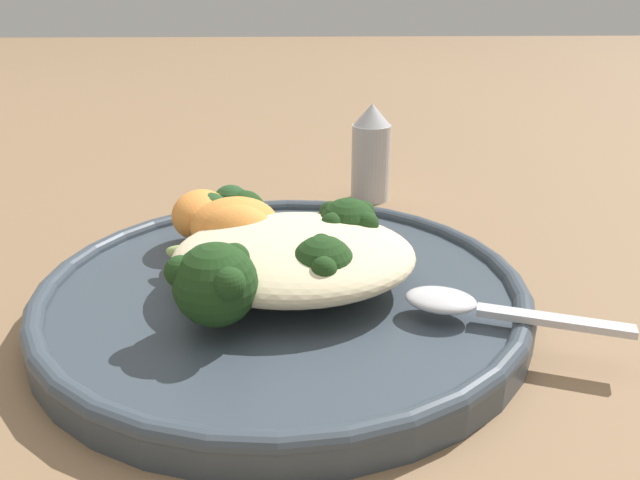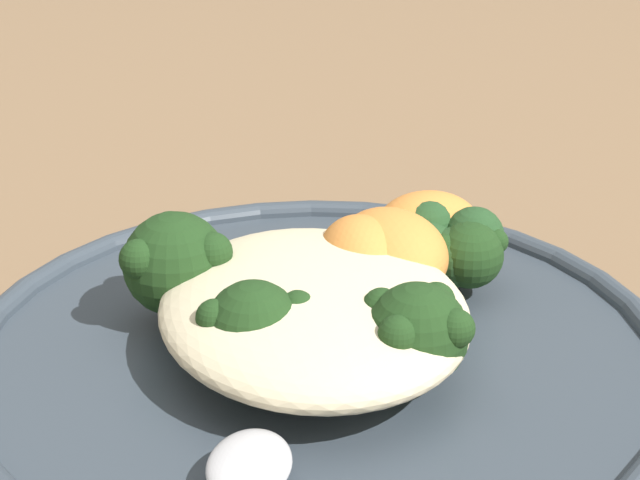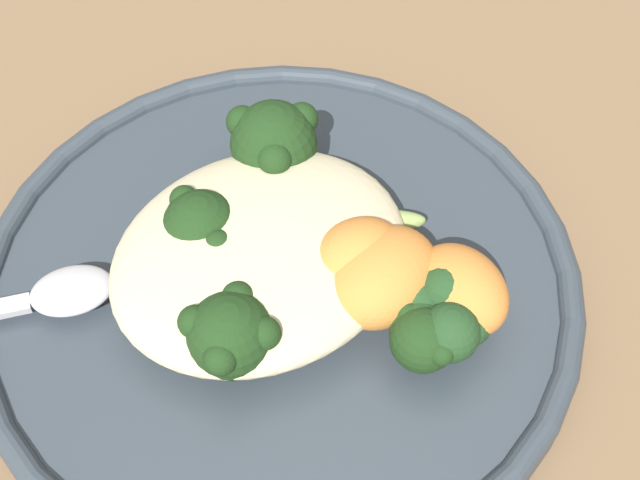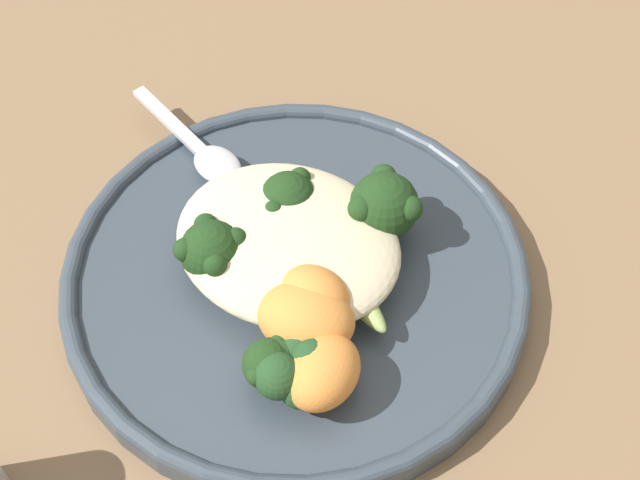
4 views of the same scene
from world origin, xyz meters
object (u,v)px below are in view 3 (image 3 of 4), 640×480
at_px(broccoli_stalk_1, 246,228).
at_px(sweet_potato_chunk_1, 460,290).
at_px(broccoli_stalk_3, 396,299).
at_px(kale_tuft, 439,315).
at_px(plate, 273,287).
at_px(broccoli_stalk_2, 247,322).
at_px(sweet_potato_chunk_2, 358,258).
at_px(broccoli_stalk_0, 283,154).
at_px(spoon, 43,297).
at_px(quinoa_mound, 260,255).
at_px(sweet_potato_chunk_0, 383,277).

relative_size(broccoli_stalk_1, sweet_potato_chunk_1, 2.41).
xyz_separation_m(broccoli_stalk_3, kale_tuft, (-0.01, 0.02, 0.00)).
height_order(sweet_potato_chunk_1, kale_tuft, same).
relative_size(plate, broccoli_stalk_3, 2.31).
xyz_separation_m(broccoli_stalk_2, kale_tuft, (-0.07, 0.04, -0.00)).
bearing_deg(sweet_potato_chunk_2, kale_tuft, 105.90).
distance_m(broccoli_stalk_0, spoon, 0.13).
bearing_deg(quinoa_mound, sweet_potato_chunk_0, 131.68).
bearing_deg(broccoli_stalk_2, plate, -155.60).
height_order(broccoli_stalk_0, broccoli_stalk_2, broccoli_stalk_0).
bearing_deg(plate, broccoli_stalk_3, 124.96).
bearing_deg(quinoa_mound, kale_tuft, 123.40).
relative_size(plate, kale_tuft, 6.13).
height_order(quinoa_mound, sweet_potato_chunk_2, sweet_potato_chunk_2).
bearing_deg(sweet_potato_chunk_0, broccoli_stalk_2, -13.14).
xyz_separation_m(broccoli_stalk_2, spoon, (0.07, -0.07, -0.01)).
distance_m(broccoli_stalk_3, kale_tuft, 0.02).
distance_m(sweet_potato_chunk_1, kale_tuft, 0.02).
xyz_separation_m(quinoa_mound, broccoli_stalk_3, (-0.04, 0.05, -0.00)).
xyz_separation_m(broccoli_stalk_0, sweet_potato_chunk_2, (0.01, 0.07, -0.00)).
xyz_separation_m(broccoli_stalk_0, kale_tuft, (-0.01, 0.11, -0.00)).
bearing_deg(plate, sweet_potato_chunk_1, 132.78).
distance_m(plate, broccoli_stalk_1, 0.03).
bearing_deg(spoon, kale_tuft, 160.10).
xyz_separation_m(quinoa_mound, sweet_potato_chunk_2, (-0.03, 0.03, 0.00)).
relative_size(broccoli_stalk_0, broccoli_stalk_3, 0.83).
relative_size(broccoli_stalk_0, sweet_potato_chunk_1, 2.16).
bearing_deg(sweet_potato_chunk_2, plate, -38.60).
distance_m(plate, kale_tuft, 0.08).
relative_size(broccoli_stalk_0, kale_tuft, 2.21).
bearing_deg(broccoli_stalk_3, kale_tuft, 34.61).
xyz_separation_m(sweet_potato_chunk_1, sweet_potato_chunk_2, (0.03, -0.04, 0.00)).
bearing_deg(sweet_potato_chunk_1, broccoli_stalk_2, -24.04).
relative_size(quinoa_mound, sweet_potato_chunk_2, 3.14).
relative_size(quinoa_mound, kale_tuft, 2.98).
height_order(broccoli_stalk_1, spoon, broccoli_stalk_1).
distance_m(sweet_potato_chunk_0, spoon, 0.15).
height_order(broccoli_stalk_0, kale_tuft, broccoli_stalk_0).
bearing_deg(broccoli_stalk_2, quinoa_mound, -147.87).
height_order(quinoa_mound, spoon, quinoa_mound).
distance_m(broccoli_stalk_3, spoon, 0.16).
relative_size(broccoli_stalk_1, spoon, 1.02).
distance_m(broccoli_stalk_3, sweet_potato_chunk_2, 0.03).
bearing_deg(sweet_potato_chunk_0, broccoli_stalk_3, 91.97).
height_order(broccoli_stalk_3, sweet_potato_chunk_1, sweet_potato_chunk_1).
bearing_deg(sweet_potato_chunk_0, broccoli_stalk_1, -59.30).
bearing_deg(sweet_potato_chunk_0, sweet_potato_chunk_2, -77.77).
bearing_deg(broccoli_stalk_1, broccoli_stalk_3, 145.00).
xyz_separation_m(plate, sweet_potato_chunk_1, (-0.06, 0.06, 0.03)).
bearing_deg(sweet_potato_chunk_0, plate, -49.09).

